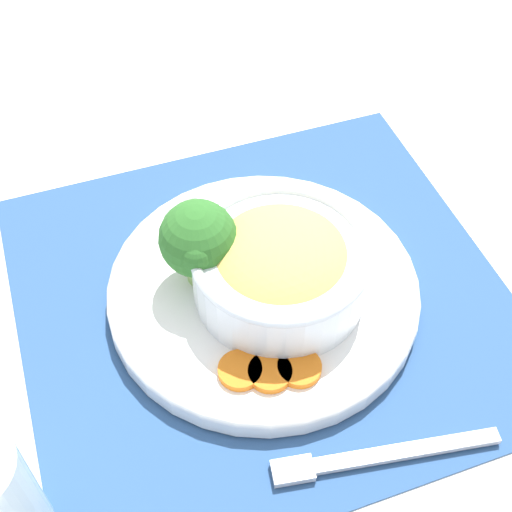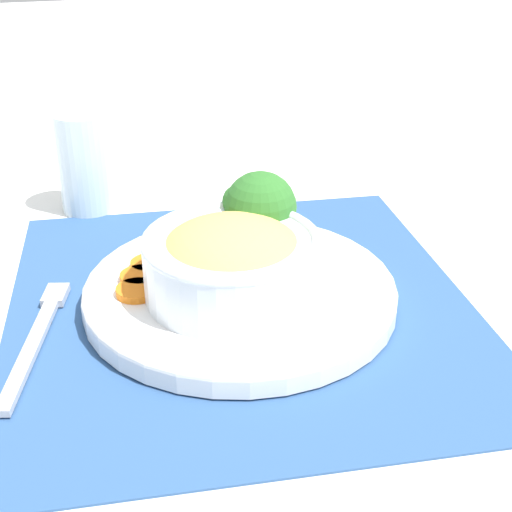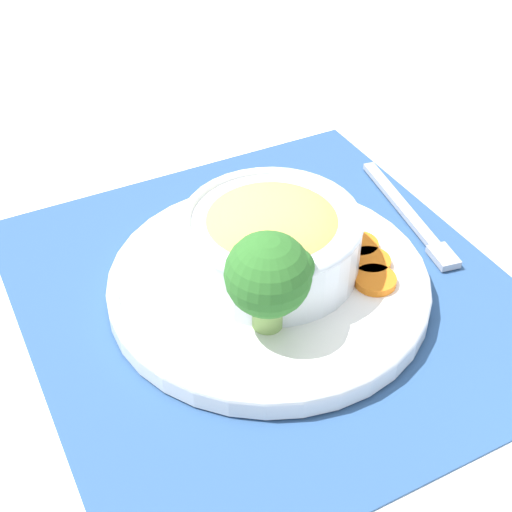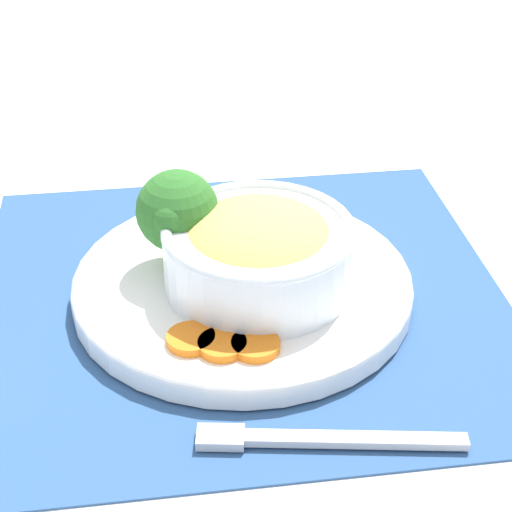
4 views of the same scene
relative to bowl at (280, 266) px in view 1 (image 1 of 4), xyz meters
name	(u,v)px [view 1 (image 1 of 4)]	position (x,y,z in m)	size (l,w,h in m)	color
ground_plane	(263,299)	(0.01, 0.01, -0.05)	(4.00, 4.00, 0.00)	white
placemat	(263,298)	(0.01, 0.01, -0.05)	(0.45, 0.47, 0.00)	#2D5184
plate	(263,289)	(0.01, 0.01, -0.04)	(0.28, 0.28, 0.02)	white
bowl	(280,266)	(0.00, 0.00, 0.00)	(0.16, 0.16, 0.07)	silver
broccoli_floret	(198,240)	(0.04, 0.06, 0.02)	(0.07, 0.07, 0.09)	#84AD5B
carrot_slice_near	(240,370)	(-0.06, 0.07, -0.03)	(0.04, 0.04, 0.01)	orange
carrot_slice_middle	(270,372)	(-0.08, 0.05, -0.03)	(0.04, 0.04, 0.01)	orange
carrot_slice_far	(299,368)	(-0.08, 0.02, -0.03)	(0.04, 0.04, 0.01)	orange
fork	(364,458)	(-0.17, 0.01, -0.05)	(0.06, 0.18, 0.01)	#B7B7BC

